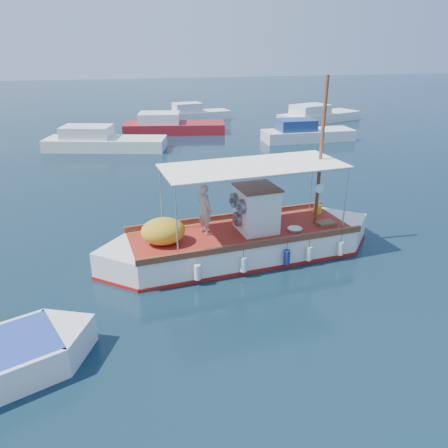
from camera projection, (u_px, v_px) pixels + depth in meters
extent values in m
plane|color=black|center=(262.00, 264.00, 14.49)|extent=(160.00, 160.00, 0.00)
cube|color=white|center=(242.00, 247.00, 14.94)|extent=(7.70, 3.31, 1.10)
cube|color=white|center=(132.00, 263.00, 13.80)|extent=(2.48, 2.48, 1.10)
cube|color=white|center=(336.00, 232.00, 16.08)|extent=(2.48, 2.48, 1.10)
cube|color=#A1160F|center=(242.00, 255.00, 15.07)|extent=(7.81, 3.40, 0.18)
cube|color=maroon|center=(242.00, 232.00, 14.74)|extent=(7.68, 3.11, 0.06)
cube|color=brown|center=(230.00, 216.00, 15.78)|extent=(7.53, 0.94, 0.20)
cube|color=brown|center=(257.00, 244.00, 13.60)|extent=(7.53, 0.94, 0.20)
cube|color=white|center=(257.00, 210.00, 14.59)|extent=(1.33, 1.42, 1.49)
cube|color=brown|center=(257.00, 187.00, 14.29)|extent=(1.44, 1.53, 0.06)
cylinder|color=slate|center=(242.00, 207.00, 14.00)|extent=(0.27, 0.52, 0.50)
cylinder|color=slate|center=(235.00, 200.00, 14.56)|extent=(0.27, 0.52, 0.50)
cylinder|color=slate|center=(238.00, 219.00, 14.49)|extent=(0.27, 0.52, 0.50)
cylinder|color=brown|center=(321.00, 153.00, 14.61)|extent=(0.13, 0.13, 4.98)
cylinder|color=brown|center=(299.00, 167.00, 14.52)|extent=(1.79, 0.28, 0.08)
cylinder|color=silver|center=(161.00, 199.00, 14.49)|extent=(0.05, 0.05, 2.24)
cylinder|color=silver|center=(177.00, 222.00, 12.58)|extent=(0.05, 0.05, 2.24)
cylinder|color=silver|center=(312.00, 182.00, 16.22)|extent=(0.05, 0.05, 2.24)
cylinder|color=silver|center=(345.00, 200.00, 14.31)|extent=(0.05, 0.05, 2.24)
cube|color=white|center=(254.00, 166.00, 13.96)|extent=(6.11, 3.03, 0.04)
ellipsoid|color=gold|center=(163.00, 231.00, 13.75)|extent=(1.52, 1.33, 0.84)
cube|color=yellow|center=(271.00, 216.00, 15.52)|extent=(0.27, 0.21, 0.40)
cylinder|color=yellow|center=(317.00, 209.00, 16.27)|extent=(0.33, 0.33, 0.34)
cube|color=brown|center=(326.00, 223.00, 15.27)|extent=(0.69, 0.52, 0.12)
cylinder|color=#B2B2B2|center=(295.00, 230.00, 14.74)|extent=(0.55, 0.55, 0.12)
cylinder|color=white|center=(319.00, 189.00, 13.86)|extent=(0.30, 0.06, 0.30)
cylinder|color=white|center=(197.00, 272.00, 13.08)|extent=(0.22, 0.22, 0.48)
cylinder|color=navy|center=(287.00, 257.00, 13.99)|extent=(0.22, 0.22, 0.48)
cylinder|color=white|center=(340.00, 248.00, 14.60)|extent=(0.22, 0.22, 0.48)
imported|color=#ADA08F|center=(205.00, 209.00, 14.28)|extent=(0.63, 0.73, 1.70)
cube|color=white|center=(58.00, 345.00, 10.23)|extent=(1.77, 1.77, 0.96)
cube|color=silver|center=(106.00, 145.00, 29.68)|extent=(8.37, 4.30, 1.00)
cube|color=silver|center=(87.00, 132.00, 29.36)|extent=(3.61, 2.77, 0.80)
cube|color=maroon|center=(175.00, 129.00, 35.21)|extent=(8.32, 4.13, 1.00)
cube|color=silver|center=(159.00, 118.00, 34.80)|extent=(3.55, 2.89, 0.80)
cube|color=silver|center=(308.00, 137.00, 32.39)|extent=(6.70, 2.23, 1.00)
cube|color=navy|center=(296.00, 125.00, 31.83)|extent=(2.68, 1.88, 0.80)
cube|color=silver|center=(319.00, 118.00, 40.04)|extent=(8.39, 5.14, 1.00)
cube|color=silver|center=(310.00, 109.00, 39.09)|extent=(3.75, 3.16, 0.80)
cube|color=silver|center=(197.00, 117.00, 40.93)|extent=(6.41, 3.07, 1.00)
cube|color=silver|center=(187.00, 107.00, 40.25)|extent=(2.72, 2.11, 0.80)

